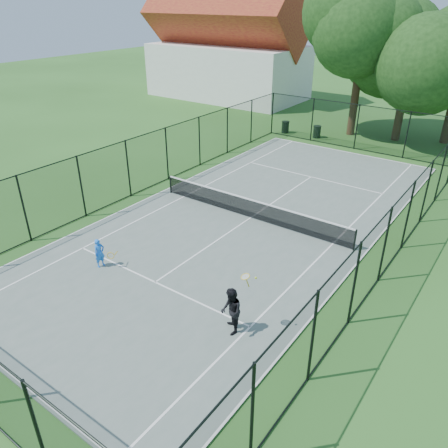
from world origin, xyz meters
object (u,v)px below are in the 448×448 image
Objects in this scene: trash_bin_right at (317,132)px; player_blue at (100,253)px; player_black at (231,311)px; tennis_net at (251,208)px; trash_bin_left at (285,127)px.

trash_bin_right is 20.76m from player_blue.
player_black is at bearing -71.58° from trash_bin_right.
tennis_net is 11.53× the size of trash_bin_right.
player_blue is (3.28, -20.54, 0.20)m from trash_bin_left.
trash_bin_left is (-5.72, 13.73, -0.14)m from tennis_net.
trash_bin_left is 22.70m from player_black.
player_black is (9.45, -20.64, 0.40)m from trash_bin_left.
tennis_net is at bearing 118.33° from player_black.
player_blue reaches higher than trash_bin_right.
trash_bin_left is 0.75× the size of player_blue.
trash_bin_right is (2.51, 0.21, 0.00)m from trash_bin_left.
trash_bin_left is 2.52m from trash_bin_right.
player_blue is 0.57× the size of player_black.
player_blue is 6.17m from player_black.
trash_bin_right is 0.43× the size of player_black.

